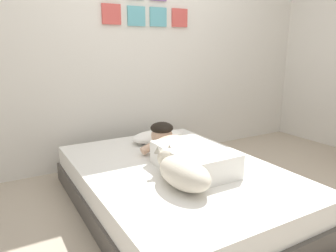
# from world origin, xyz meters

# --- Properties ---
(ground_plane) EXTENTS (12.78, 12.78, 0.00)m
(ground_plane) POSITION_xyz_m (0.00, 0.00, 0.00)
(ground_plane) COLOR tan
(back_wall) EXTENTS (4.39, 0.12, 2.50)m
(back_wall) POSITION_xyz_m (-0.00, 1.41, 1.25)
(back_wall) COLOR silver
(back_wall) RESTS_ON ground
(bed) EXTENTS (1.43, 2.03, 0.33)m
(bed) POSITION_xyz_m (-0.35, 0.17, 0.16)
(bed) COLOR #4C4742
(bed) RESTS_ON ground
(pillow) EXTENTS (0.52, 0.32, 0.11)m
(pillow) POSITION_xyz_m (-0.15, 0.84, 0.38)
(pillow) COLOR white
(pillow) RESTS_ON bed
(person_lying) EXTENTS (0.43, 0.92, 0.27)m
(person_lying) POSITION_xyz_m (-0.27, 0.19, 0.43)
(person_lying) COLOR white
(person_lying) RESTS_ON bed
(dog) EXTENTS (0.26, 0.57, 0.21)m
(dog) POSITION_xyz_m (-0.49, -0.13, 0.43)
(dog) COLOR beige
(dog) RESTS_ON bed
(coffee_cup) EXTENTS (0.13, 0.09, 0.07)m
(coffee_cup) POSITION_xyz_m (-0.21, 0.53, 0.37)
(coffee_cup) COLOR white
(coffee_cup) RESTS_ON bed
(cell_phone) EXTENTS (0.07, 0.14, 0.01)m
(cell_phone) POSITION_xyz_m (-0.31, -0.18, 0.33)
(cell_phone) COLOR black
(cell_phone) RESTS_ON bed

